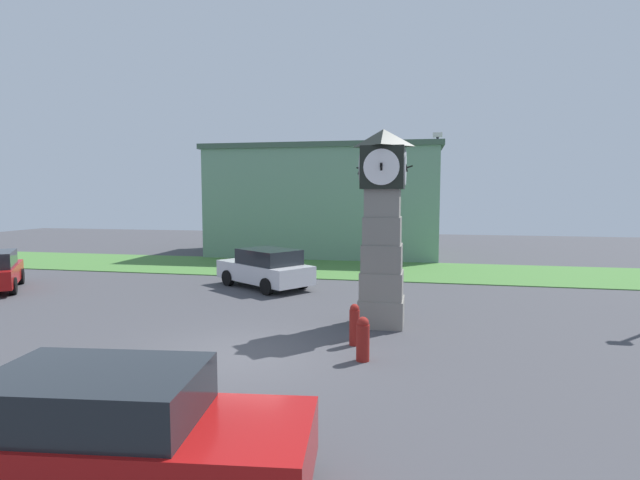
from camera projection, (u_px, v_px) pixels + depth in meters
name	position (u px, v px, depth m)	size (l,w,h in m)	color
ground_plane	(240.00, 355.00, 11.52)	(73.96, 73.96, 0.00)	#424247
clock_tower	(382.00, 229.00, 13.97)	(1.56, 1.56, 5.50)	gray
bollard_near_tower	(354.00, 324.00, 12.25)	(0.25, 0.25, 1.03)	maroon
bollard_mid_row	(363.00, 339.00, 11.09)	(0.30, 0.30, 1.00)	maroon
car_by_building	(117.00, 434.00, 6.06)	(4.74, 2.32, 1.59)	#A51111
car_far_lot	(266.00, 268.00, 19.80)	(4.47, 3.89, 1.56)	silver
street_lamp_near_road	(436.00, 189.00, 26.91)	(0.50, 0.24, 7.00)	#333338
warehouse_blue_far	(327.00, 201.00, 31.42)	(14.00, 8.09, 6.61)	gray
grass_verge_far	(321.00, 268.00, 24.91)	(44.37, 6.20, 0.04)	#477A38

